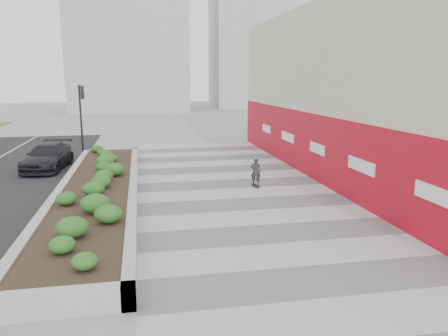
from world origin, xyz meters
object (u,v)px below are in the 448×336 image
(skateboarder, at_px, (256,171))
(car_dark, at_px, (48,157))
(planter, at_px, (98,187))
(traffic_signal_near, at_px, (82,109))

(skateboarder, bearing_deg, car_dark, 146.95)
(car_dark, bearing_deg, planter, -58.45)
(skateboarder, bearing_deg, traffic_signal_near, 127.16)
(planter, relative_size, car_dark, 4.04)
(planter, height_order, car_dark, car_dark)
(traffic_signal_near, distance_m, car_dark, 5.00)
(traffic_signal_near, height_order, skateboarder, traffic_signal_near)
(planter, relative_size, traffic_signal_near, 4.29)
(car_dark, bearing_deg, traffic_signal_near, 79.25)
(traffic_signal_near, relative_size, skateboarder, 3.10)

